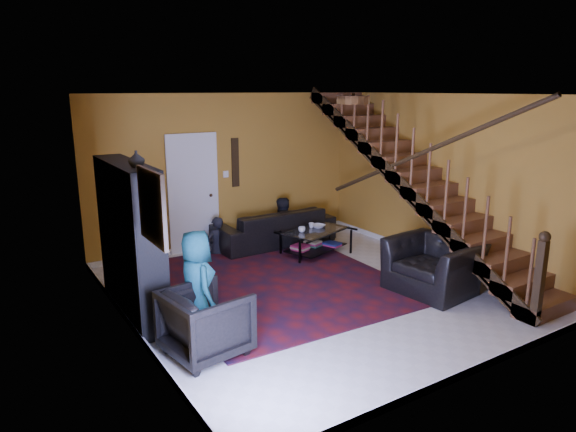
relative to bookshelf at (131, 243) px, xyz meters
The scene contains 21 objects.
floor 2.66m from the bookshelf, 14.01° to the right, with size 5.50×5.50×0.00m, color beige.
room 1.59m from the bookshelf, 34.27° to the left, with size 5.50×5.50×5.50m.
staircase 4.59m from the bookshelf, ahead, with size 0.95×5.02×3.18m.
bookshelf is the anchor object (origin of this frame).
door 2.73m from the bookshelf, 51.26° to the left, with size 0.82×0.05×2.05m, color silver.
framed_picture 1.70m from the bookshelf, 96.28° to the right, with size 0.04×0.74×0.74m, color maroon.
wall_hanging 3.38m from the bookshelf, 39.82° to the left, with size 0.14×0.03×0.90m, color black.
ceiling_fixture 3.30m from the bookshelf, 30.20° to the right, with size 0.40×0.40×0.10m, color #3F2814.
rug 2.35m from the bookshelf, ahead, with size 3.31×3.78×0.02m, color #4C0D10.
sofa 3.61m from the bookshelf, 28.58° to the left, with size 2.30×0.90×0.67m, color black.
armchair_left 1.63m from the bookshelf, 76.52° to the right, with size 0.81×0.84×0.76m, color black.
armchair_right 4.21m from the bookshelf, 21.45° to the right, with size 1.17×1.03×0.76m, color black.
person_adult_a 2.77m from the bookshelf, 41.65° to the left, with size 0.41×0.27×1.12m, color black.
person_adult_b 3.82m from the bookshelf, 27.85° to the left, with size 0.64×0.50×1.32m, color black.
person_child 1.16m from the bookshelf, 65.93° to the right, with size 0.64×0.41×1.30m, color #1A5962.
coffee_table 3.60m from the bookshelf, 12.85° to the left, with size 1.31×1.01×0.44m.
cup_a 3.29m from the bookshelf, 14.33° to the left, with size 0.12×0.12×0.10m, color #999999.
cup_b 3.63m from the bookshelf, 15.52° to the left, with size 0.09×0.09×0.09m, color #999999.
bowl 3.71m from the bookshelf, 14.00° to the left, with size 0.23×0.23×0.06m, color #999999.
vase 1.24m from the bookshelf, 90.00° to the right, with size 0.18×0.18×0.19m, color #999999.
popcorn_bucket 1.66m from the bookshelf, 40.24° to the right, with size 0.14×0.14×0.16m, color red.
Camera 1 is at (-4.05, -5.74, 2.87)m, focal length 32.00 mm.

